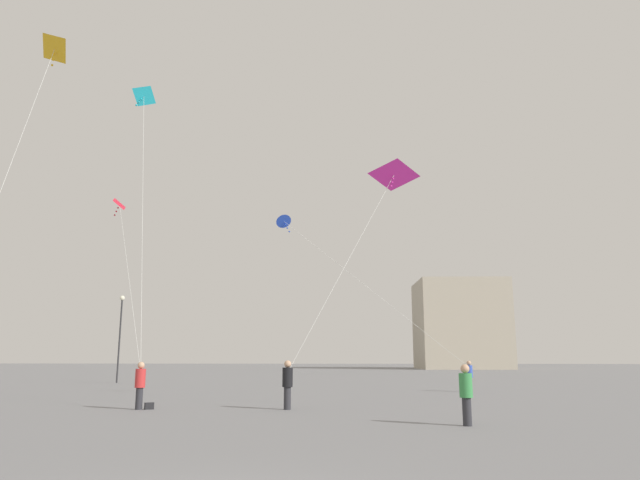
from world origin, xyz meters
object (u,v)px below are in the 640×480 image
at_px(person_in_black, 288,382).
at_px(person_in_blue, 469,375).
at_px(person_in_green, 466,392).
at_px(kite_crimson_delta, 120,208).
at_px(person_in_red, 140,383).
at_px(kite_cobalt_diamond, 286,223).
at_px(kite_magenta_delta, 393,177).
at_px(kite_amber_delta, 54,52).
at_px(building_left_hall, 460,325).
at_px(handbag_beside_flyer, 149,406).
at_px(lamppost_east, 120,326).
at_px(kite_cyan_delta, 143,101).

height_order(person_in_black, person_in_blue, person_in_black).
distance_m(person_in_green, kite_crimson_delta, 25.65).
relative_size(person_in_red, kite_cobalt_diamond, 0.15).
bearing_deg(kite_cobalt_diamond, kite_magenta_delta, -57.27).
height_order(person_in_red, person_in_green, person_in_red).
distance_m(kite_cobalt_diamond, kite_amber_delta, 15.59).
xyz_separation_m(person_in_green, kite_crimson_delta, (-17.38, 16.14, 9.76)).
bearing_deg(kite_crimson_delta, person_in_blue, -0.53).
xyz_separation_m(person_in_black, kite_amber_delta, (-11.23, 1.97, 14.62)).
xyz_separation_m(person_in_blue, building_left_hall, (9.45, 60.47, 5.88)).
relative_size(kite_crimson_delta, kite_amber_delta, 0.87).
bearing_deg(building_left_hall, person_in_red, -107.84).
relative_size(person_in_blue, kite_cobalt_diamond, 0.15).
xyz_separation_m(person_in_red, kite_amber_delta, (-5.90, 2.35, 14.65)).
xyz_separation_m(person_in_blue, handbag_beside_flyer, (-13.45, -11.63, -0.78)).
relative_size(kite_magenta_delta, building_left_hall, 0.65).
bearing_deg(kite_amber_delta, kite_magenta_delta, 6.21).
distance_m(person_in_green, lamppost_east, 32.69).
bearing_deg(kite_cyan_delta, person_in_red, -62.67).
height_order(person_in_red, kite_crimson_delta, kite_crimson_delta).
height_order(kite_cyan_delta, kite_cobalt_diamond, kite_cyan_delta).
height_order(kite_magenta_delta, building_left_hall, building_left_hall).
height_order(person_in_red, kite_cobalt_diamond, kite_cobalt_diamond).
xyz_separation_m(person_in_green, person_in_blue, (2.88, 15.95, -0.00)).
height_order(lamppost_east, handbag_beside_flyer, lamppost_east).
bearing_deg(kite_cobalt_diamond, person_in_blue, -9.69).
relative_size(person_in_blue, building_left_hall, 0.12).
relative_size(person_in_blue, kite_crimson_delta, 0.13).
xyz_separation_m(person_in_red, lamppost_east, (-9.79, 20.88, 3.18)).
xyz_separation_m(kite_crimson_delta, lamppost_east, (-3.32, 8.96, -6.57)).
distance_m(kite_cyan_delta, lamppost_east, 19.97).
distance_m(person_in_red, person_in_black, 5.35).
height_order(kite_crimson_delta, building_left_hall, building_left_hall).
distance_m(kite_magenta_delta, kite_crimson_delta, 17.85).
distance_m(kite_magenta_delta, kite_cobalt_diamond, 11.25).
relative_size(person_in_black, person_in_blue, 1.05).
bearing_deg(lamppost_east, person_in_black, -53.58).
xyz_separation_m(kite_cyan_delta, kite_cobalt_diamond, (6.17, 8.21, -4.46)).
distance_m(person_in_green, kite_cyan_delta, 21.42).
distance_m(kite_crimson_delta, handbag_beside_flyer, 17.25).
bearing_deg(person_in_red, kite_magenta_delta, -24.23).
relative_size(person_in_red, person_in_black, 0.97).
height_order(kite_magenta_delta, kite_crimson_delta, kite_crimson_delta).
xyz_separation_m(person_in_blue, lamppost_east, (-23.58, 9.15, 3.20)).
height_order(person_in_black, lamppost_east, lamppost_east).
distance_m(kite_cyan_delta, handbag_beside_flyer, 15.50).
bearing_deg(kite_cobalt_diamond, kite_crimson_delta, -170.92).
bearing_deg(building_left_hall, handbag_beside_flyer, -107.62).
xyz_separation_m(person_in_green, handbag_beside_flyer, (-10.57, 4.32, -0.79)).
distance_m(kite_magenta_delta, building_left_hall, 69.60).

